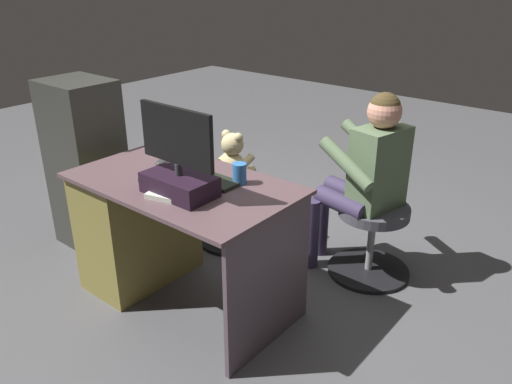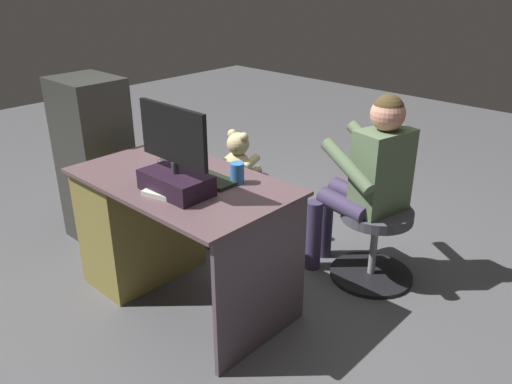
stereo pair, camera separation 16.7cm
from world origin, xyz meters
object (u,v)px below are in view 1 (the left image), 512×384
Objects in this scene: cup at (240,174)px; visitor_chair at (372,234)px; tv_remote at (153,178)px; desk at (148,223)px; office_chair_teddy at (234,205)px; monitor at (179,170)px; teddy_bear at (234,157)px; person at (364,170)px; computer_mouse at (163,162)px; keyboard at (203,177)px.

visitor_chair is (-0.41, -0.74, -0.52)m from cup.
tv_remote is (0.39, 0.24, -0.05)m from cup.
desk is 2.31× the size of office_chair_teddy.
cup reaches higher than tv_remote.
monitor is at bearing 64.02° from cup.
tv_remote is 0.46× the size of teddy_bear.
tv_remote is at bearing 100.11° from office_chair_teddy.
desk is 1.34m from visitor_chair.
desk is 0.65m from monitor.
tv_remote is at bearing 32.27° from cup.
cup is 0.22× the size of visitor_chair.
desk is at bearing 45.15° from person.
monitor is at bearing 164.69° from desk.
cup is (-0.50, -0.07, 0.04)m from computer_mouse.
office_chair_teddy is at bearing -73.29° from tv_remote.
desk is 0.71m from cup.
desk is 0.71m from office_chair_teddy.
desk is 3.67× the size of teddy_bear.
office_chair_teddy is at bearing -60.71° from keyboard.
computer_mouse is 0.51m from cup.
computer_mouse is at bearing -124.69° from desk.
tv_remote is at bearing 99.98° from teddy_bear.
visitor_chair is (-0.97, -0.91, -0.12)m from desk.
monitor is 0.95m from teddy_bear.
keyboard is 1.12m from visitor_chair.
teddy_bear is 0.29× the size of person.
computer_mouse is 0.64m from teddy_bear.
desk is at bearing 55.31° from computer_mouse.
keyboard is 0.26m from tv_remote.
keyboard is 3.86× the size of cup.
teddy_bear reaches higher than tv_remote.
keyboard is 0.85m from office_chair_teddy.
tv_remote is (-0.11, 0.17, -0.01)m from computer_mouse.
keyboard is at bearing 179.91° from computer_mouse.
cup is 1.00m from visitor_chair.
person is at bearing -119.69° from tv_remote.
visitor_chair is at bearing -167.28° from office_chair_teddy.
office_chair_teddy is 0.97m from person.
keyboard is 0.37× the size of person.
cup is at bearing -171.49° from computer_mouse.
office_chair_teddy is 1.04× the size of visitor_chair.
keyboard is at bearing 54.26° from visitor_chair.
cup is (-0.14, -0.28, -0.07)m from monitor.
desk is 2.86× the size of keyboard.
person is at bearing -135.84° from computer_mouse.
teddy_bear reaches higher than visitor_chair.
cup is 0.46m from tv_remote.
office_chair_teddy is at bearing 90.00° from teddy_bear.
tv_remote is (0.20, 0.17, -0.00)m from keyboard.
person is (-0.89, -0.89, 0.28)m from desk.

